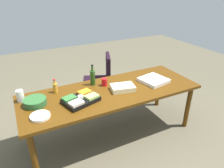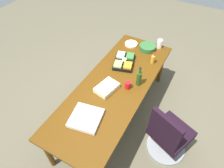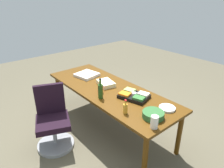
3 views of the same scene
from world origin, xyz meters
TOP-DOWN VIEW (x-y plane):
  - ground_plane at (0.00, 0.00)m, footprint 10.00×10.00m
  - conference_table at (0.00, 0.00)m, footprint 2.47×0.90m
  - office_chair at (-0.21, -0.92)m, footprint 0.63×0.63m
  - veggie_tray at (0.48, 0.10)m, footprint 0.49×0.41m
  - dressing_bottle at (0.70, -0.29)m, footprint 0.06×0.06m
  - pizza_box at (-0.69, 0.03)m, footprint 0.42×0.42m
  - mayo_jar at (1.15, -0.25)m, footprint 0.11×0.11m
  - sheet_cake at (-0.14, 0.06)m, footprint 0.36×0.28m
  - salad_bowl at (1.00, -0.09)m, footprint 0.31×0.31m
  - red_solo_cup at (0.02, -0.18)m, footprint 0.10×0.10m
  - paper_plate_stack at (0.99, 0.21)m, footprint 0.27×0.27m
  - wine_bottle at (0.16, -0.29)m, footprint 0.09×0.09m

SIDE VIEW (x-z plane):
  - ground_plane at x=0.00m, z-range 0.00..0.00m
  - office_chair at x=-0.21m, z-range -0.11..0.85m
  - conference_table at x=0.00m, z-range 0.31..1.06m
  - paper_plate_stack at x=0.99m, z-range 0.76..0.79m
  - pizza_box at x=-0.69m, z-range 0.76..0.81m
  - sheet_cake at x=-0.14m, z-range 0.76..0.83m
  - veggie_tray at x=0.48m, z-range 0.75..0.83m
  - salad_bowl at x=1.00m, z-range 0.76..0.84m
  - red_solo_cup at x=0.02m, z-range 0.76..0.87m
  - dressing_bottle at x=0.70m, z-range 0.73..0.93m
  - mayo_jar at x=1.15m, z-range 0.76..0.91m
  - wine_bottle at x=0.16m, z-range 0.72..1.03m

